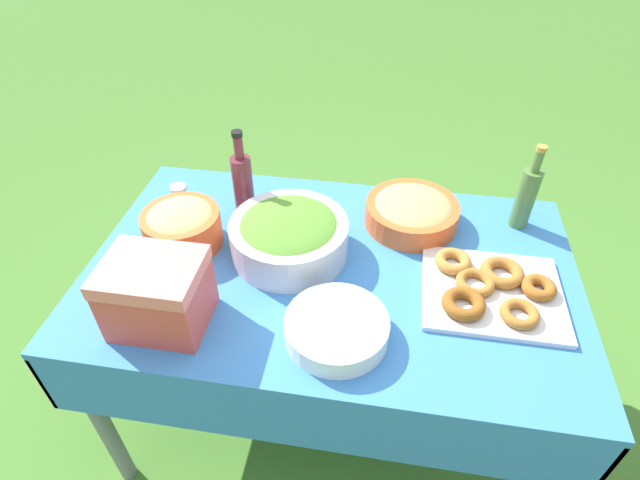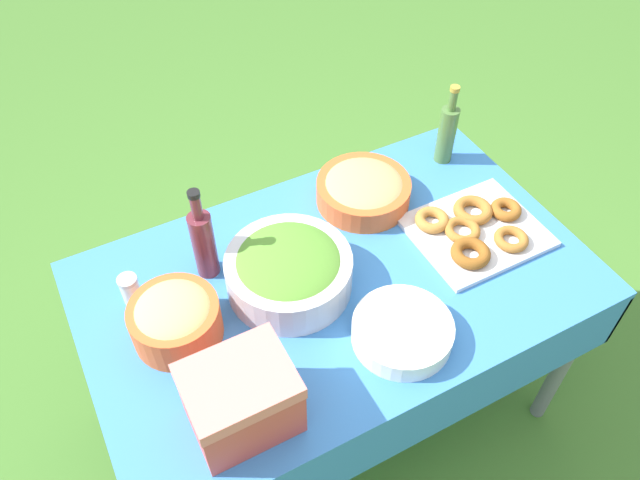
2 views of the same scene
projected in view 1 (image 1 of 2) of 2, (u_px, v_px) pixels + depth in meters
ground_plane at (329, 404)px, 1.94m from camera, size 14.00×14.00×0.00m
picnic_table at (331, 289)px, 1.52m from camera, size 1.42×0.87×0.75m
salad_bowl at (289, 235)px, 1.46m from camera, size 0.35×0.35×0.13m
pasta_bowl at (182, 225)px, 1.49m from camera, size 0.23×0.23×0.13m
donut_platter at (490, 289)px, 1.36m from camera, size 0.38×0.32×0.05m
plate_stack at (337, 328)px, 1.24m from camera, size 0.26×0.26×0.06m
olive_oil_bottle at (526, 196)px, 1.53m from camera, size 0.06×0.06×0.29m
wine_bottle at (243, 185)px, 1.57m from camera, size 0.06×0.06×0.31m
bread_bowl at (412, 211)px, 1.58m from camera, size 0.29×0.29×0.10m
cooler_box at (157, 294)px, 1.24m from camera, size 0.24×0.19×0.19m
salt_shaker at (180, 198)px, 1.64m from camera, size 0.05×0.05×0.09m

